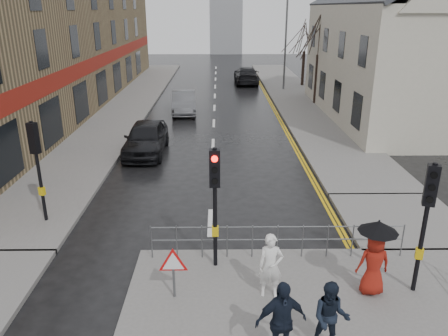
{
  "coord_description": "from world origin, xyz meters",
  "views": [
    {
      "loc": [
        0.31,
        -10.22,
        6.83
      ],
      "look_at": [
        0.48,
        3.48,
        1.79
      ],
      "focal_mm": 35.0,
      "sensor_mm": 36.0,
      "label": 1
    }
  ],
  "objects_px": {
    "pedestrian_b": "(331,318)",
    "pedestrian_with_umbrella": "(375,254)",
    "pedestrian_a": "(271,266)",
    "pedestrian_d": "(281,322)",
    "car_mid": "(184,102)",
    "car_parked": "(146,138)"
  },
  "relations": [
    {
      "from": "pedestrian_a",
      "to": "pedestrian_b",
      "type": "xyz_separation_m",
      "value": [
        1.01,
        -1.85,
        -0.03
      ]
    },
    {
      "from": "pedestrian_a",
      "to": "pedestrian_d",
      "type": "bearing_deg",
      "value": -88.12
    },
    {
      "from": "pedestrian_b",
      "to": "pedestrian_d",
      "type": "relative_size",
      "value": 0.88
    },
    {
      "from": "pedestrian_a",
      "to": "car_parked",
      "type": "bearing_deg",
      "value": 115.35
    },
    {
      "from": "pedestrian_with_umbrella",
      "to": "car_parked",
      "type": "xyz_separation_m",
      "value": [
        -7.36,
        11.6,
        -0.44
      ]
    },
    {
      "from": "pedestrian_d",
      "to": "car_mid",
      "type": "relative_size",
      "value": 0.4
    },
    {
      "from": "pedestrian_b",
      "to": "car_mid",
      "type": "relative_size",
      "value": 0.35
    },
    {
      "from": "pedestrian_b",
      "to": "pedestrian_with_umbrella",
      "type": "relative_size",
      "value": 0.8
    },
    {
      "from": "pedestrian_b",
      "to": "car_mid",
      "type": "xyz_separation_m",
      "value": [
        -4.63,
        22.37,
        -0.19
      ]
    },
    {
      "from": "pedestrian_a",
      "to": "pedestrian_d",
      "type": "height_order",
      "value": "pedestrian_d"
    },
    {
      "from": "pedestrian_d",
      "to": "car_parked",
      "type": "relative_size",
      "value": 0.38
    },
    {
      "from": "pedestrian_a",
      "to": "car_mid",
      "type": "distance_m",
      "value": 20.83
    },
    {
      "from": "pedestrian_a",
      "to": "pedestrian_with_umbrella",
      "type": "height_order",
      "value": "pedestrian_with_umbrella"
    },
    {
      "from": "pedestrian_a",
      "to": "car_parked",
      "type": "distance_m",
      "value": 12.64
    },
    {
      "from": "pedestrian_a",
      "to": "car_mid",
      "type": "xyz_separation_m",
      "value": [
        -3.62,
        20.52,
        -0.22
      ]
    },
    {
      "from": "pedestrian_a",
      "to": "car_parked",
      "type": "height_order",
      "value": "pedestrian_a"
    },
    {
      "from": "pedestrian_b",
      "to": "car_parked",
      "type": "height_order",
      "value": "pedestrian_b"
    },
    {
      "from": "pedestrian_a",
      "to": "pedestrian_with_umbrella",
      "type": "relative_size",
      "value": 0.83
    },
    {
      "from": "pedestrian_a",
      "to": "pedestrian_d",
      "type": "distance_m",
      "value": 2.09
    },
    {
      "from": "pedestrian_a",
      "to": "pedestrian_d",
      "type": "relative_size",
      "value": 0.92
    },
    {
      "from": "pedestrian_a",
      "to": "pedestrian_b",
      "type": "height_order",
      "value": "pedestrian_a"
    },
    {
      "from": "pedestrian_a",
      "to": "pedestrian_d",
      "type": "xyz_separation_m",
      "value": [
        -0.04,
        -2.09,
        0.07
      ]
    }
  ]
}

